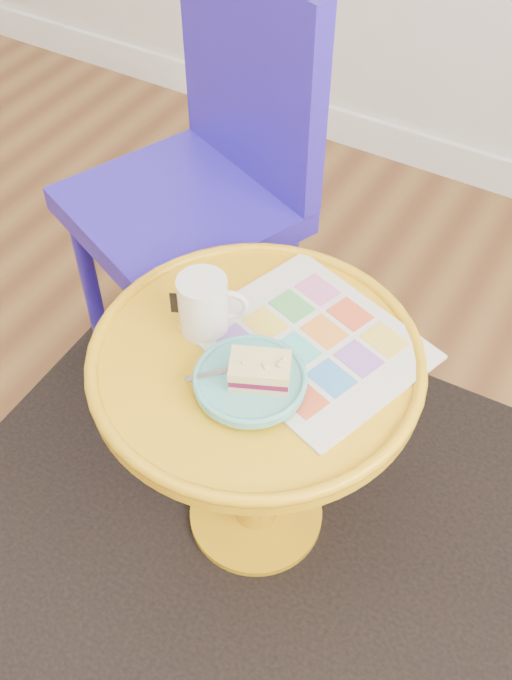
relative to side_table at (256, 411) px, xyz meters
The scene contains 8 objects.
rug 0.38m from the side_table, behind, with size 1.30×1.10×0.01m, color black.
side_table is the anchor object (origin of this frame).
chair 0.53m from the side_table, 132.13° to the left, with size 0.54×0.54×0.94m.
newspaper 0.18m from the side_table, 48.17° to the left, with size 0.34×0.29×0.01m, color silver.
mug 0.23m from the side_table, behind, with size 0.11×0.08×0.11m.
plate 0.18m from the side_table, 67.35° to the right, with size 0.18×0.18×0.02m.
cake_slice 0.21m from the side_table, 54.43° to the right, with size 0.11×0.10×0.04m.
fork 0.19m from the side_table, 94.82° to the right, with size 0.11×0.12×0.00m.
Camera 1 is at (1.09, -0.10, 1.47)m, focal length 40.00 mm.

